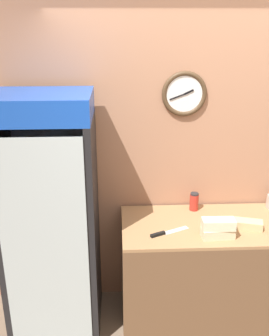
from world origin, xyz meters
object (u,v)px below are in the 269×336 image
Objects in this scene: sandwich_stack_bottom at (218,233)px; sandwich_stack_middle at (219,224)px; beverage_cooler at (51,206)px; condiment_jar at (194,202)px; chefs_knife at (164,233)px; sandwich_flat_left at (248,224)px.

sandwich_stack_middle reaches higher than sandwich_stack_bottom.
beverage_cooler is at bearing 167.46° from sandwich_stack_middle.
sandwich_stack_bottom is 1.60× the size of condiment_jar.
sandwich_stack_bottom is 0.79× the size of chefs_knife.
sandwich_stack_middle is at bearing -10.00° from chefs_knife.
sandwich_flat_left is 0.66m from chefs_knife.
condiment_jar is at bearing 101.53° from sandwich_stack_middle.
sandwich_stack_bottom is 0.07m from sandwich_stack_middle.
sandwich_stack_bottom is 0.39m from chefs_knife.
sandwich_stack_bottom is (1.25, -0.28, -0.11)m from beverage_cooler.
condiment_jar is at bearing 101.53° from sandwich_stack_bottom.
chefs_knife is (-0.39, 0.07, -0.10)m from sandwich_stack_middle.
chefs_knife is (-0.39, 0.07, -0.03)m from sandwich_stack_bottom.
sandwich_stack_middle is (0.00, 0.00, 0.07)m from sandwich_stack_bottom.
chefs_knife is at bearing 170.00° from sandwich_stack_middle.
beverage_cooler is 6.30× the size of chefs_knife.
condiment_jar is (1.16, 0.18, -0.07)m from beverage_cooler.
condiment_jar is (-0.09, 0.45, 0.04)m from sandwich_stack_bottom.
sandwich_flat_left is (0.27, 0.12, -0.08)m from sandwich_stack_middle.
sandwich_stack_bottom is 0.29m from sandwich_flat_left.
sandwich_stack_bottom reaches higher than chefs_knife.
sandwich_stack_middle is 0.46m from condiment_jar.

